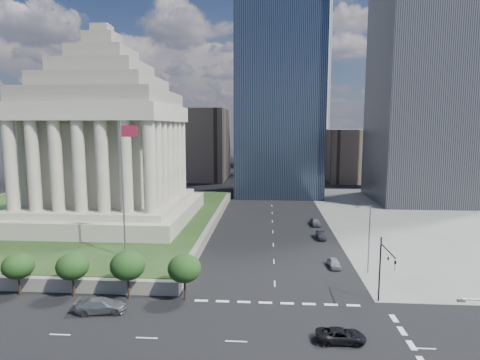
# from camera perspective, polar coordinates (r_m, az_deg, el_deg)

# --- Properties ---
(ground) EXTENTS (500.00, 500.00, 0.00)m
(ground) POSITION_cam_1_polar(r_m,az_deg,el_deg) (133.58, 4.48, -1.51)
(ground) COLOR black
(ground) RESTS_ON ground
(sidewalk_ne) EXTENTS (68.00, 90.00, 0.03)m
(sidewalk_ne) POSITION_cam_1_polar(r_m,az_deg,el_deg) (105.33, 30.61, -5.00)
(sidewalk_ne) COLOR slate
(sidewalk_ne) RESTS_ON ground
(plaza_terrace) EXTENTS (66.00, 70.00, 1.80)m
(plaza_terrace) POSITION_cam_1_polar(r_m,az_deg,el_deg) (95.15, -23.68, -5.28)
(plaza_terrace) COLOR #69645A
(plaza_terrace) RESTS_ON ground
(plaza_lawn) EXTENTS (64.00, 68.00, 0.10)m
(plaza_lawn) POSITION_cam_1_polar(r_m,az_deg,el_deg) (94.95, -23.71, -4.72)
(plaza_lawn) COLOR #203315
(plaza_lawn) RESTS_ON plaza_terrace
(war_memorial) EXTENTS (34.00, 34.00, 39.00)m
(war_memorial) POSITION_cam_1_polar(r_m,az_deg,el_deg) (86.48, -18.51, 7.44)
(war_memorial) COLOR #9D9584
(war_memorial) RESTS_ON plaza_lawn
(flagpole) EXTENTS (2.52, 0.24, 20.00)m
(flagpole) POSITION_cam_1_polar(r_m,az_deg,el_deg) (60.20, -16.21, -0.26)
(flagpole) COLOR slate
(flagpole) RESTS_ON plaza_lawn
(midrise_glass) EXTENTS (26.00, 26.00, 60.00)m
(midrise_glass) POSITION_cam_1_polar(r_m,az_deg,el_deg) (127.27, 5.55, 11.58)
(midrise_glass) COLOR black
(midrise_glass) RESTS_ON ground
(highrise_ne) EXTENTS (26.00, 28.00, 100.00)m
(highrise_ne) POSITION_cam_1_polar(r_m,az_deg,el_deg) (127.90, 25.23, 19.97)
(highrise_ne) COLOR black
(highrise_ne) RESTS_ON ground
(building_filler_ne) EXTENTS (20.00, 30.00, 20.00)m
(building_filler_ne) POSITION_cam_1_polar(r_m,az_deg,el_deg) (165.60, 15.61, 3.47)
(building_filler_ne) COLOR brown
(building_filler_ne) RESTS_ON ground
(building_filler_nw) EXTENTS (24.00, 30.00, 28.00)m
(building_filler_nw) POSITION_cam_1_polar(r_m,az_deg,el_deg) (164.65, -6.07, 5.08)
(building_filler_nw) COLOR brown
(building_filler_nw) RESTS_ON ground
(traffic_signal_ne) EXTENTS (0.30, 5.74, 8.00)m
(traffic_signal_ne) POSITION_cam_1_polar(r_m,az_deg,el_deg) (50.09, 19.87, -11.21)
(traffic_signal_ne) COLOR black
(traffic_signal_ne) RESTS_ON ground
(street_lamp_north) EXTENTS (2.13, 0.22, 10.00)m
(street_lamp_north) POSITION_cam_1_polar(r_m,az_deg,el_deg) (60.65, 17.75, -7.44)
(street_lamp_north) COLOR slate
(street_lamp_north) RESTS_ON ground
(pickup_truck) EXTENTS (4.89, 2.32, 1.35)m
(pickup_truck) POSITION_cam_1_polar(r_m,az_deg,el_deg) (43.31, 14.15, -20.65)
(pickup_truck) COLOR black
(pickup_truck) RESTS_ON ground
(suv_grey) EXTENTS (5.98, 3.17, 1.65)m
(suv_grey) POSITION_cam_1_polar(r_m,az_deg,el_deg) (50.31, -19.12, -16.50)
(suv_grey) COLOR #4F5156
(suv_grey) RESTS_ON ground
(parked_sedan_near) EXTENTS (3.98, 1.76, 1.33)m
(parked_sedan_near) POSITION_cam_1_polar(r_m,az_deg,el_deg) (63.12, 13.23, -11.43)
(parked_sedan_near) COLOR #919399
(parked_sedan_near) RESTS_ON ground
(parked_sedan_mid) EXTENTS (4.20, 1.58, 1.37)m
(parked_sedan_mid) POSITION_cam_1_polar(r_m,az_deg,el_deg) (77.73, 11.44, -7.74)
(parked_sedan_mid) COLOR black
(parked_sedan_mid) RESTS_ON ground
(parked_sedan_far) EXTENTS (4.72, 2.25, 1.56)m
(parked_sedan_far) POSITION_cam_1_polar(r_m,az_deg,el_deg) (87.81, 10.66, -5.88)
(parked_sedan_far) COLOR #5A5C62
(parked_sedan_far) RESTS_ON ground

